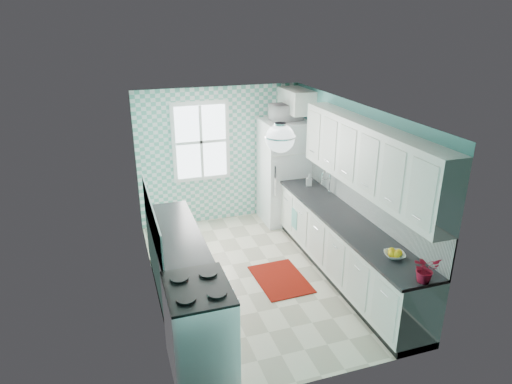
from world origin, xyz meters
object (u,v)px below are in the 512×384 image
object	(u,v)px
stove	(200,327)
microwave	(286,112)
ceiling_light	(280,138)
fridge	(285,172)
sink	(318,196)
potted_plant	(425,269)
fruit_bowl	(394,255)

from	to	relation	value
stove	microwave	distance (m)	4.36
ceiling_light	fridge	bearing A→B (deg)	66.65
stove	sink	distance (m)	3.25
fridge	ceiling_light	bearing A→B (deg)	-113.35
potted_plant	microwave	world-z (taller)	microwave
potted_plant	fridge	bearing A→B (deg)	91.33
microwave	stove	bearing A→B (deg)	51.70
fridge	microwave	bearing A→B (deg)	53.34
stove	sink	world-z (taller)	sink
sink	ceiling_light	bearing A→B (deg)	-133.79
sink	potted_plant	size ratio (longest dim) A/B	1.86
fruit_bowl	microwave	xyz separation A→B (m)	(-0.09, 3.34, 1.09)
stove	fruit_bowl	distance (m)	2.44
fridge	microwave	xyz separation A→B (m)	(0.00, 0.00, 1.10)
fruit_bowl	potted_plant	size ratio (longest dim) A/B	0.80
fridge	fruit_bowl	distance (m)	3.34
ceiling_light	microwave	bearing A→B (deg)	66.64
sink	potted_plant	xyz separation A→B (m)	(-0.00, -2.68, 0.17)
fruit_bowl	potted_plant	distance (m)	0.57
stove	ceiling_light	bearing A→B (deg)	34.92
ceiling_light	fruit_bowl	bearing A→B (deg)	-32.70
ceiling_light	sink	bearing A→B (deg)	48.41
stove	potted_plant	size ratio (longest dim) A/B	3.31
potted_plant	fruit_bowl	bearing A→B (deg)	90.00
microwave	ceiling_light	bearing A→B (deg)	62.78
stove	fruit_bowl	xyz separation A→B (m)	(2.40, 0.03, 0.44)
fridge	potted_plant	xyz separation A→B (m)	(0.09, -3.89, 0.14)
stove	microwave	size ratio (longest dim) A/B	1.94
ceiling_light	potted_plant	xyz separation A→B (m)	(1.20, -1.32, -1.23)
sink	microwave	xyz separation A→B (m)	(-0.09, 1.21, 1.13)
sink	potted_plant	world-z (taller)	sink
fridge	microwave	distance (m)	1.10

